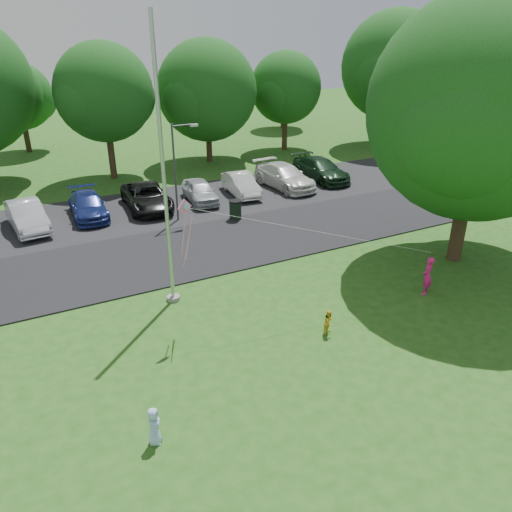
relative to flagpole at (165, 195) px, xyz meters
name	(u,v)px	position (x,y,z in m)	size (l,w,h in m)	color
ground	(325,342)	(3.50, -5.00, -4.17)	(120.00, 120.00, 0.00)	#225315
park_road	(216,245)	(3.50, 4.00, -4.14)	(60.00, 6.00, 0.06)	black
parking_strip	(172,205)	(3.50, 10.50, -4.14)	(42.00, 7.00, 0.06)	black
flagpole	(165,195)	(0.00, 0.00, 0.00)	(0.50, 0.50, 10.00)	#B7BABF
street_lamp	(178,164)	(3.23, 8.01, -1.10)	(1.44, 0.21, 5.11)	#3F3F44
trash_can	(235,210)	(5.81, 6.70, -3.62)	(0.68, 0.68, 1.08)	black
big_tree	(480,114)	(12.24, -2.37, 2.17)	(9.55, 8.95, 11.03)	#332316
tree_row	(146,86)	(5.09, 19.23, 1.55)	(64.35, 11.94, 10.88)	#332316
horizon_trees	(144,91)	(7.56, 28.88, 0.14)	(77.46, 7.20, 7.02)	#332316
parked_cars	(183,191)	(4.28, 10.52, -3.42)	(23.25, 5.42, 1.45)	navy
woman	(427,276)	(8.86, -4.06, -3.39)	(0.56, 0.37, 1.55)	#E41E75
child_yellow	(329,322)	(3.92, -4.61, -3.73)	(0.43, 0.33, 0.87)	gold
child_blue	(154,426)	(-2.75, -6.64, -3.64)	(0.51, 0.33, 1.05)	#A6C6FF
kite	(197,222)	(0.36, -2.06, -0.37)	(9.13, 2.34, 2.85)	pink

